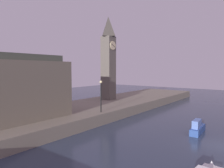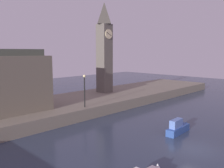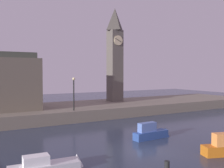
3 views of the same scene
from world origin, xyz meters
TOP-DOWN VIEW (x-y plane):
  - ground_plane at (0.00, 0.00)m, footprint 120.00×120.00m
  - far_embankment at (0.00, 20.00)m, footprint 70.00×12.00m
  - clock_tower at (9.95, 21.79)m, footprint 2.34×2.38m
  - streetlamp at (-0.27, 15.01)m, footprint 0.36×0.36m
  - boat_tour_blue at (3.15, 3.18)m, footprint 4.21×1.13m

SIDE VIEW (x-z plane):
  - ground_plane at x=0.00m, z-range 0.00..0.00m
  - boat_tour_blue at x=3.15m, z-range -0.27..1.42m
  - far_embankment at x=0.00m, z-range 0.00..1.50m
  - streetlamp at x=-0.27m, z-range 2.00..6.30m
  - clock_tower at x=9.95m, z-range 1.79..17.54m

